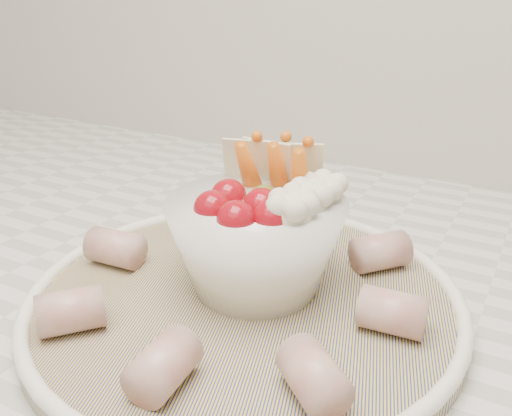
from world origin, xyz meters
The scene contains 3 objects.
serving_platter centered at (-0.06, 1.36, 0.93)m, with size 0.44×0.44×0.02m.
veggie_bowl centered at (-0.06, 1.38, 0.98)m, with size 0.15×0.15×0.12m.
cured_meat_rolls centered at (-0.06, 1.36, 0.95)m, with size 0.30×0.30×0.03m.
Camera 1 is at (0.14, 1.02, 1.19)m, focal length 40.00 mm.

